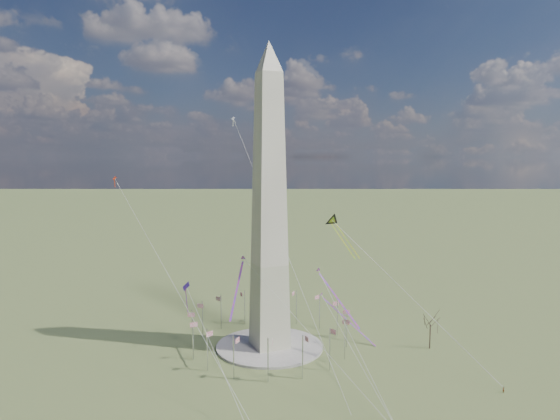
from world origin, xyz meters
name	(u,v)px	position (x,y,z in m)	size (l,w,h in m)	color
ground	(270,347)	(0.00, 0.00, 0.00)	(2000.00, 2000.00, 0.00)	#4D6231
plaza	(270,346)	(0.00, 0.00, 0.40)	(36.00, 36.00, 0.80)	#ABA49D
washington_monument	(269,206)	(0.00, 0.00, 47.95)	(15.56, 15.56, 100.00)	#ACA690
flagpole_ring	(270,327)	(0.00, 0.00, 7.27)	(54.40, 54.40, 13.00)	silver
tree_near	(430,323)	(49.30, -21.65, 8.92)	(7.15, 7.15, 12.51)	#3F2C26
person_east	(503,390)	(46.90, -54.95, 0.88)	(0.64, 0.42, 1.76)	gray
kite_delta_black	(334,223)	(28.88, 8.40, 39.92)	(6.62, 17.59, 14.50)	black
kite_diamond_purple	(186,289)	(-25.93, 9.12, 20.57)	(2.02, 3.38, 10.83)	#381C81
kite_streamer_left	(332,290)	(18.17, -9.82, 20.53)	(4.80, 22.09, 15.23)	red
kite_streamer_mid	(239,279)	(-10.67, -0.19, 24.81)	(12.23, 20.67, 15.71)	red
kite_streamer_right	(340,313)	(26.54, -0.86, 9.07)	(13.05, 20.95, 16.12)	red
kite_small_red	(115,179)	(-44.95, 39.53, 55.91)	(1.32, 1.43, 3.98)	#EC3D1B
kite_small_white	(233,119)	(4.02, 51.08, 79.67)	(1.47, 1.39, 4.12)	silver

